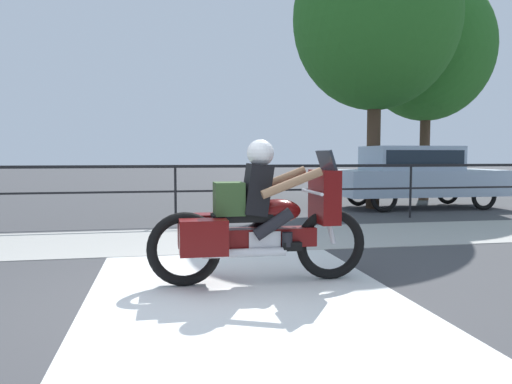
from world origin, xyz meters
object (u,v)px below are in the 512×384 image
object	(u,v)px
tree_behind_sign	(376,19)
tree_behind_car	(427,49)
parked_car	(416,173)
motorcycle	(258,219)

from	to	relation	value
tree_behind_sign	tree_behind_car	bearing A→B (deg)	37.09
tree_behind_sign	tree_behind_car	distance (m)	3.14
parked_car	tree_behind_sign	xyz separation A→B (m)	(-1.10, 0.18, 3.90)
parked_car	motorcycle	bearing A→B (deg)	-125.73
motorcycle	parked_car	bearing A→B (deg)	49.78
parked_car	tree_behind_sign	distance (m)	4.05
tree_behind_sign	tree_behind_car	xyz separation A→B (m)	(2.50, 1.89, -0.27)
tree_behind_sign	parked_car	bearing A→B (deg)	-9.34
motorcycle	tree_behind_sign	distance (m)	9.13
motorcycle	tree_behind_sign	world-z (taller)	tree_behind_sign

